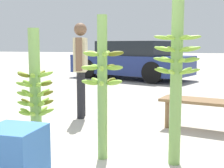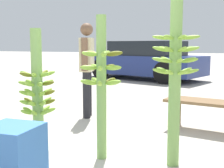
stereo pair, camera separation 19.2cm
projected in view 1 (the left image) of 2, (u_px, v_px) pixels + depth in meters
name	position (u px, v px, depth m)	size (l,w,h in m)	color
banana_stalk_left	(35.00, 90.00, 3.56)	(0.43, 0.43, 1.38)	#7AA851
banana_stalk_center	(102.00, 82.00, 3.20)	(0.44, 0.44, 1.49)	#7AA851
banana_stalk_right	(176.00, 75.00, 3.04)	(0.46, 0.45, 1.67)	#7AA851
vendor_person	(81.00, 62.00, 5.05)	(0.30, 0.64, 1.54)	black
market_bench	(207.00, 105.00, 4.33)	(1.35, 0.69, 0.43)	brown
parked_car	(132.00, 60.00, 10.76)	(4.44, 2.98, 1.30)	navy
produce_crate	(14.00, 153.00, 2.77)	(0.47, 0.47, 0.47)	#386BB2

